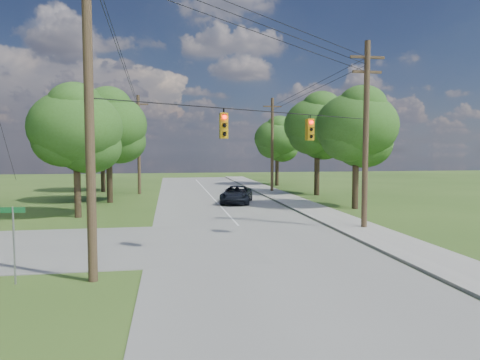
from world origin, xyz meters
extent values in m
plane|color=#33531B|center=(0.00, 0.00, 0.00)|extent=(140.00, 140.00, 0.00)
cube|color=gray|center=(2.00, 5.00, 0.01)|extent=(10.00, 100.00, 0.03)
cube|color=#ABA9A0|center=(8.70, 5.00, 0.06)|extent=(2.60, 100.00, 0.12)
cylinder|color=#4C3C27|center=(-4.60, 0.40, 6.00)|extent=(0.32, 0.32, 12.00)
cylinder|color=#4C3C27|center=(8.90, 8.00, 5.25)|extent=(0.32, 0.32, 10.50)
cube|color=#4C3C27|center=(8.90, 8.00, 9.60)|extent=(2.00, 0.12, 0.14)
cube|color=#4C3C27|center=(8.90, 8.00, 8.80)|extent=(1.70, 0.12, 0.14)
cylinder|color=#4C3C27|center=(8.90, 30.00, 5.00)|extent=(0.32, 0.32, 10.00)
cube|color=#4C3C27|center=(8.90, 30.00, 9.10)|extent=(2.00, 0.12, 0.14)
cylinder|color=#4C3C27|center=(-5.00, 30.00, 5.00)|extent=(0.32, 0.32, 10.00)
cube|color=#4C3C27|center=(-5.00, 30.00, 9.10)|extent=(2.00, 0.12, 0.14)
cylinder|color=black|center=(2.15, 4.20, 10.35)|extent=(13.52, 7.63, 1.53)
cylinder|color=black|center=(2.15, 4.20, 9.95)|extent=(13.52, 7.63, 1.53)
cylinder|color=black|center=(2.15, 4.20, 9.55)|extent=(13.52, 7.63, 1.53)
cylinder|color=black|center=(8.90, 19.00, 9.35)|extent=(0.03, 22.00, 0.53)
cylinder|color=black|center=(-4.80, 15.20, 10.10)|extent=(0.43, 29.60, 2.03)
cylinder|color=black|center=(8.90, 19.00, 8.95)|extent=(0.03, 22.00, 0.53)
cylinder|color=black|center=(-4.80, 15.20, 9.70)|extent=(0.43, 29.60, 2.03)
cylinder|color=black|center=(2.15, 4.20, 6.20)|extent=(13.52, 7.63, 0.04)
cube|color=#C58C0B|center=(0.26, 3.02, 5.48)|extent=(0.32, 0.22, 1.05)
sphere|color=#FF0C05|center=(0.26, 2.88, 5.83)|extent=(0.17, 0.17, 0.17)
cube|color=#C58C0B|center=(0.26, 3.26, 5.48)|extent=(0.32, 0.22, 1.05)
sphere|color=#FF0C05|center=(0.26, 3.40, 5.83)|extent=(0.17, 0.17, 0.17)
cube|color=#C58C0B|center=(4.85, 5.60, 5.48)|extent=(0.32, 0.22, 1.05)
sphere|color=#FF0C05|center=(4.85, 5.46, 5.83)|extent=(0.17, 0.17, 0.17)
cube|color=#C58C0B|center=(4.85, 5.84, 5.48)|extent=(0.32, 0.22, 1.05)
sphere|color=#FF0C05|center=(4.85, 5.98, 5.83)|extent=(0.17, 0.17, 0.17)
cylinder|color=#3E2E1F|center=(-8.00, 15.00, 1.57)|extent=(0.45, 0.45, 3.15)
ellipsoid|color=#2B5419|center=(-8.00, 15.00, 5.94)|extent=(6.00, 6.00, 4.92)
cylinder|color=#3E2E1F|center=(-7.00, 23.00, 1.75)|extent=(0.50, 0.50, 3.50)
ellipsoid|color=#2B5419|center=(-7.00, 23.00, 6.60)|extent=(6.40, 6.40, 5.25)
cylinder|color=#3E2E1F|center=(-9.00, 33.00, 1.66)|extent=(0.48, 0.47, 3.32)
ellipsoid|color=#2B5419|center=(-9.00, 33.00, 6.27)|extent=(6.00, 6.00, 4.92)
cylinder|color=#3E2E1F|center=(12.00, 16.00, 1.66)|extent=(0.48, 0.48, 3.32)
ellipsoid|color=#2B5419|center=(12.00, 16.00, 6.27)|extent=(6.20, 6.20, 5.08)
cylinder|color=#3E2E1F|center=(12.50, 26.00, 1.84)|extent=(0.52, 0.52, 3.67)
ellipsoid|color=#2B5419|center=(12.50, 26.00, 6.93)|extent=(6.60, 6.60, 5.41)
cylinder|color=#3E2E1F|center=(11.50, 38.00, 1.57)|extent=(0.45, 0.45, 3.15)
ellipsoid|color=#2B5419|center=(11.50, 38.00, 5.94)|extent=(5.80, 5.80, 4.76)
imported|color=black|center=(3.57, 20.69, 0.74)|extent=(3.63, 5.58, 1.43)
cylinder|color=gray|center=(-7.10, 0.46, 1.30)|extent=(0.06, 0.06, 2.61)
cube|color=#135628|center=(-7.10, 0.46, 2.50)|extent=(0.78, 0.08, 0.19)
camera|label=1|loc=(-2.00, -14.55, 4.47)|focal=32.00mm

